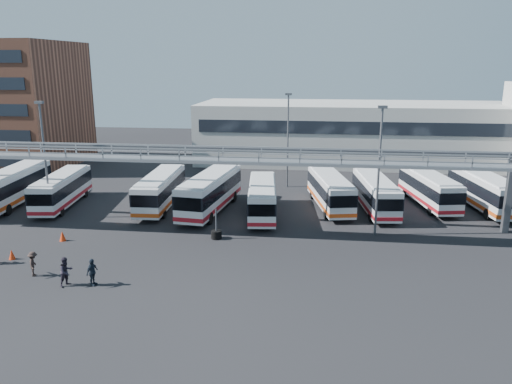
# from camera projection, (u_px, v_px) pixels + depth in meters

# --- Properties ---
(ground) EXTENTS (140.00, 140.00, 0.00)m
(ground) POSITION_uv_depth(u_px,v_px,m) (209.00, 261.00, 34.57)
(ground) COLOR black
(ground) RESTS_ON ground
(gantry) EXTENTS (51.40, 5.15, 7.10)m
(gantry) POSITION_uv_depth(u_px,v_px,m) (223.00, 166.00, 38.82)
(gantry) COLOR gray
(gantry) RESTS_ON ground
(apartment_building) EXTENTS (18.00, 15.00, 16.00)m
(apartment_building) POSITION_uv_depth(u_px,v_px,m) (3.00, 104.00, 65.50)
(apartment_building) COLOR brown
(apartment_building) RESTS_ON ground
(warehouse) EXTENTS (42.00, 14.00, 8.00)m
(warehouse) POSITION_uv_depth(u_px,v_px,m) (353.00, 133.00, 68.59)
(warehouse) COLOR #9E9E99
(warehouse) RESTS_ON ground
(light_pole_left) EXTENTS (0.70, 0.35, 10.21)m
(light_pole_left) POSITION_uv_depth(u_px,v_px,m) (45.00, 154.00, 42.76)
(light_pole_left) COLOR #4C4F54
(light_pole_left) RESTS_ON ground
(light_pole_mid) EXTENTS (0.70, 0.35, 10.21)m
(light_pole_mid) POSITION_uv_depth(u_px,v_px,m) (379.00, 164.00, 38.39)
(light_pole_mid) COLOR #4C4F54
(light_pole_mid) RESTS_ON ground
(light_pole_back) EXTENTS (0.70, 0.35, 10.21)m
(light_pole_back) POSITION_uv_depth(u_px,v_px,m) (288.00, 135.00, 53.77)
(light_pole_back) COLOR #4C4F54
(light_pole_back) RESTS_ON ground
(bus_0) EXTENTS (3.71, 11.52, 3.44)m
(bus_0) POSITION_uv_depth(u_px,v_px,m) (13.00, 185.00, 47.90)
(bus_0) COLOR silver
(bus_0) RESTS_ON ground
(bus_1) EXTENTS (3.66, 10.46, 3.11)m
(bus_1) POSITION_uv_depth(u_px,v_px,m) (62.00, 189.00, 47.33)
(bus_1) COLOR silver
(bus_1) RESTS_ON ground
(bus_3) EXTENTS (3.00, 10.73, 3.23)m
(bus_3) POSITION_uv_depth(u_px,v_px,m) (160.00, 189.00, 46.86)
(bus_3) COLOR silver
(bus_3) RESTS_ON ground
(bus_4) EXTENTS (3.94, 11.64, 3.47)m
(bus_4) POSITION_uv_depth(u_px,v_px,m) (210.00, 191.00, 45.66)
(bus_4) COLOR silver
(bus_4) RESTS_ON ground
(bus_5) EXTENTS (3.40, 10.28, 3.06)m
(bus_5) POSITION_uv_depth(u_px,v_px,m) (262.00, 197.00, 44.41)
(bus_5) COLOR silver
(bus_5) RESTS_ON ground
(bus_6) EXTENTS (4.46, 10.70, 3.17)m
(bus_6) POSITION_uv_depth(u_px,v_px,m) (330.00, 190.00, 46.77)
(bus_6) COLOR silver
(bus_6) RESTS_ON ground
(bus_7) EXTENTS (3.59, 10.49, 3.12)m
(bus_7) POSITION_uv_depth(u_px,v_px,m) (375.00, 193.00, 45.84)
(bus_7) COLOR silver
(bus_7) RESTS_ON ground
(bus_8) EXTENTS (4.23, 10.52, 3.12)m
(bus_8) POSITION_uv_depth(u_px,v_px,m) (429.00, 188.00, 47.66)
(bus_8) COLOR silver
(bus_8) RESTS_ON ground
(bus_9) EXTENTS (4.03, 11.10, 3.30)m
(bus_9) POSITION_uv_depth(u_px,v_px,m) (484.00, 190.00, 46.50)
(bus_9) COLOR silver
(bus_9) RESTS_ON ground
(pedestrian_b) EXTENTS (1.02, 1.11, 1.85)m
(pedestrian_b) POSITION_uv_depth(u_px,v_px,m) (66.00, 271.00, 30.51)
(pedestrian_b) COLOR #241E2A
(pedestrian_b) RESTS_ON ground
(pedestrian_c) EXTENTS (0.98, 1.21, 1.63)m
(pedestrian_c) POSITION_uv_depth(u_px,v_px,m) (33.00, 264.00, 31.94)
(pedestrian_c) COLOR black
(pedestrian_c) RESTS_ON ground
(pedestrian_d) EXTENTS (0.61, 1.08, 1.73)m
(pedestrian_d) POSITION_uv_depth(u_px,v_px,m) (92.00, 272.00, 30.55)
(pedestrian_d) COLOR #19222E
(pedestrian_d) RESTS_ON ground
(cone_left) EXTENTS (0.48, 0.48, 0.70)m
(cone_left) POSITION_uv_depth(u_px,v_px,m) (12.00, 254.00, 34.75)
(cone_left) COLOR red
(cone_left) RESTS_ON ground
(cone_right) EXTENTS (0.60, 0.60, 0.78)m
(cone_right) POSITION_uv_depth(u_px,v_px,m) (62.00, 236.00, 38.35)
(cone_right) COLOR red
(cone_right) RESTS_ON ground
(tire_stack) EXTENTS (0.83, 0.83, 2.38)m
(tire_stack) POSITION_uv_depth(u_px,v_px,m) (216.00, 234.00, 38.83)
(tire_stack) COLOR black
(tire_stack) RESTS_ON ground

